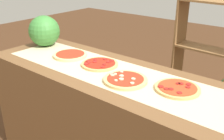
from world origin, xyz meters
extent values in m
cube|color=brown|center=(0.00, 0.00, 0.48)|extent=(2.07, 0.67, 0.95)
cube|color=beige|center=(0.00, 0.00, 0.95)|extent=(1.81, 0.45, 0.00)
cylinder|color=#E5C17F|center=(-0.47, 0.04, 0.96)|extent=(0.27, 0.27, 0.02)
cylinder|color=red|center=(-0.47, 0.04, 0.98)|extent=(0.23, 0.23, 0.00)
cylinder|color=tan|center=(-0.16, 0.05, 0.96)|extent=(0.27, 0.27, 0.02)
cylinder|color=#AD2314|center=(-0.16, 0.05, 0.97)|extent=(0.23, 0.23, 0.00)
cylinder|color=maroon|center=(-0.22, 0.07, 0.97)|extent=(0.03, 0.03, 0.00)
cylinder|color=maroon|center=(-0.09, 0.00, 0.97)|extent=(0.03, 0.03, 0.00)
cylinder|color=maroon|center=(-0.21, -0.03, 0.97)|extent=(0.04, 0.04, 0.00)
cylinder|color=maroon|center=(-0.11, 0.10, 0.97)|extent=(0.03, 0.03, 0.00)
cylinder|color=maroon|center=(-0.24, 0.01, 0.97)|extent=(0.03, 0.03, 0.00)
cylinder|color=maroon|center=(-0.11, 0.14, 0.97)|extent=(0.03, 0.03, 0.00)
cylinder|color=maroon|center=(-0.11, 0.04, 0.97)|extent=(0.03, 0.03, 0.00)
cylinder|color=maroon|center=(-0.20, 0.04, 0.97)|extent=(0.03, 0.03, 0.00)
cylinder|color=maroon|center=(-0.22, 0.00, 0.97)|extent=(0.03, 0.03, 0.00)
cylinder|color=maroon|center=(-0.17, 0.13, 0.97)|extent=(0.04, 0.04, 0.00)
cylinder|color=#DBB26B|center=(0.16, -0.06, 0.96)|extent=(0.28, 0.28, 0.02)
cylinder|color=red|center=(0.16, -0.06, 0.97)|extent=(0.24, 0.24, 0.00)
cylinder|color=#C6B28E|center=(0.07, -0.05, 0.98)|extent=(0.03, 0.03, 0.01)
cylinder|color=#C6B28E|center=(0.08, 0.01, 0.98)|extent=(0.02, 0.02, 0.01)
cylinder|color=#C6B28E|center=(0.23, -0.09, 0.98)|extent=(0.03, 0.03, 0.01)
cylinder|color=#C6B28E|center=(0.13, -0.12, 0.98)|extent=(0.02, 0.02, 0.01)
cylinder|color=#C6B28E|center=(0.15, -0.09, 0.98)|extent=(0.03, 0.03, 0.01)
cylinder|color=#C6B28E|center=(0.06, -0.07, 0.98)|extent=(0.03, 0.03, 0.01)
cylinder|color=#C6B28E|center=(0.05, -0.06, 0.98)|extent=(0.03, 0.03, 0.01)
cylinder|color=#C6B28E|center=(0.20, -0.04, 0.98)|extent=(0.03, 0.03, 0.01)
cylinder|color=#C6B28E|center=(0.12, -0.05, 0.98)|extent=(0.03, 0.03, 0.01)
cylinder|color=tan|center=(0.47, 0.04, 0.96)|extent=(0.27, 0.27, 0.02)
cylinder|color=red|center=(0.47, 0.04, 0.97)|extent=(0.23, 0.23, 0.00)
cylinder|color=maroon|center=(0.47, 0.09, 0.97)|extent=(0.03, 0.03, 0.00)
cylinder|color=maroon|center=(0.51, 0.11, 0.97)|extent=(0.03, 0.03, 0.00)
cylinder|color=maroon|center=(0.45, 0.08, 0.97)|extent=(0.03, 0.03, 0.00)
cylinder|color=maroon|center=(0.51, -0.02, 0.97)|extent=(0.03, 0.03, 0.00)
cylinder|color=maroon|center=(0.52, 0.08, 0.97)|extent=(0.03, 0.03, 0.00)
cylinder|color=maroon|center=(0.45, -0.01, 0.97)|extent=(0.03, 0.03, 0.00)
cylinder|color=maroon|center=(0.39, -0.02, 0.97)|extent=(0.03, 0.03, 0.00)
cylinder|color=maroon|center=(0.43, -0.02, 0.97)|extent=(0.03, 0.03, 0.00)
sphere|color=#387A33|center=(-0.86, 0.10, 1.09)|extent=(0.27, 0.27, 0.27)
cube|color=brown|center=(-0.03, 1.13, 0.67)|extent=(0.03, 0.22, 1.35)
cube|color=brown|center=(0.33, 1.10, 0.01)|extent=(0.71, 0.27, 0.02)
cube|color=brown|center=(0.33, 1.10, 0.45)|extent=(0.71, 0.27, 0.02)
cube|color=#2D753D|center=(0.47, 1.09, 0.54)|extent=(0.05, 0.16, 0.17)
cube|color=brown|center=(0.33, 1.10, 0.89)|extent=(0.71, 0.27, 0.02)
cube|color=brown|center=(0.33, 1.10, 1.34)|extent=(0.71, 0.27, 0.02)
camera|label=1|loc=(1.04, -1.28, 1.67)|focal=41.64mm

